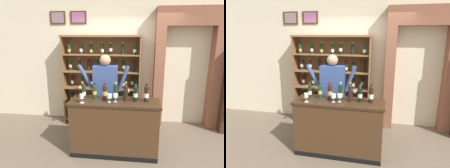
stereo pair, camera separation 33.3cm
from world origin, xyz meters
The scene contains 16 objects.
ground_plane centered at (0.00, 0.00, -0.01)m, with size 14.00×14.00×0.02m, color #6B5B4C.
back_wall centered at (0.00, 1.52, 1.70)m, with size 12.00×0.19×3.39m.
wine_shelf centered at (-0.46, 1.23, 1.08)m, with size 1.79×0.36×2.06m.
archway_doorway centered at (1.43, 1.38, 1.49)m, with size 1.43×0.45×2.64m.
tasting_counter centered at (-0.03, 0.00, 0.49)m, with size 1.54×0.54×0.98m.
shopkeeper centered at (-0.27, 0.50, 1.07)m, with size 1.02×0.22×1.71m.
tasting_bottle_grappa centered at (-0.59, 0.08, 1.11)m, with size 0.07×0.07×0.27m.
tasting_bottle_vin_santo centered at (-0.39, 0.07, 1.11)m, with size 0.07×0.07×0.28m.
tasting_bottle_bianco centered at (-0.21, 0.06, 1.12)m, with size 0.08×0.08×0.31m.
tasting_bottle_prosecco centered at (-0.02, 0.07, 1.12)m, with size 0.08×0.08×0.31m.
tasting_bottle_super_tuscan centered at (0.15, 0.04, 1.13)m, with size 0.08×0.08×0.33m.
tasting_bottle_brunello centered at (0.32, 0.04, 1.11)m, with size 0.08×0.08×0.29m.
tasting_bottle_chianti centered at (0.50, 0.03, 1.12)m, with size 0.08×0.08×0.31m.
wine_glass_spare centered at (-0.11, -0.08, 1.08)m, with size 0.08×0.08×0.14m.
wine_glass_right centered at (-0.01, -0.04, 1.07)m, with size 0.08×0.08×0.14m.
wine_glass_left centered at (-0.56, -0.17, 1.08)m, with size 0.08×0.08×0.15m.
Camera 2 is at (0.65, -3.15, 2.08)m, focal length 32.00 mm.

